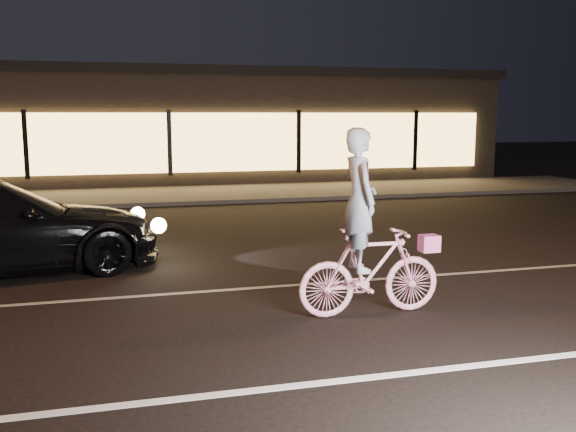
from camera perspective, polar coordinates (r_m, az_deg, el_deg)
name	(u,v)px	position (r m, az deg, el deg)	size (l,w,h in m)	color
ground	(278,333)	(7.68, -0.93, -10.35)	(90.00, 90.00, 0.00)	black
lane_stripe_near	(316,384)	(6.34, 2.50, -14.65)	(60.00, 0.12, 0.01)	silver
lane_stripe_far	(245,289)	(9.55, -3.88, -6.45)	(60.00, 0.10, 0.01)	gray
sidewalk	(176,195)	(20.26, -9.95, 1.84)	(30.00, 4.00, 0.12)	#383533
storefront	(160,125)	(26.06, -11.28, 7.98)	(25.40, 8.42, 4.20)	black
cyclist	(367,250)	(8.19, 7.07, -3.02)	(1.90, 0.65, 2.39)	#F53568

